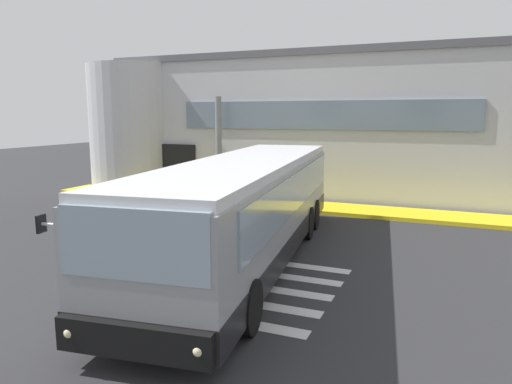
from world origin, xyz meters
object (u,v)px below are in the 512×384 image
Objects in this scene: entry_support_column at (219,147)px; passenger_by_doorway at (255,177)px; bus_main_foreground at (247,211)px; passenger_near_column at (230,178)px.

entry_support_column is 2.67× the size of passenger_by_doorway.
entry_support_column is 0.37× the size of bus_main_foreground.
entry_support_column is 2.26m from passenger_by_doorway.
passenger_by_doorway is (1.06, 0.29, 0.03)m from passenger_near_column.
bus_main_foreground is (4.89, -7.93, -1.05)m from entry_support_column.
entry_support_column is 1.61m from passenger_near_column.
bus_main_foreground reaches higher than passenger_near_column.
bus_main_foreground is at bearing -58.32° from entry_support_column.
passenger_near_column is at bearing 118.90° from bus_main_foreground.
entry_support_column is at bearing 173.24° from passenger_by_doorway.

